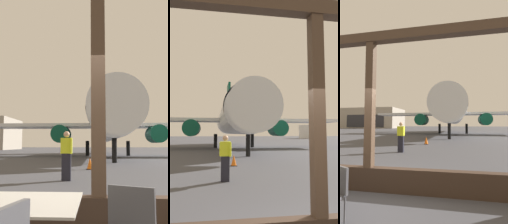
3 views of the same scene
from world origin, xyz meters
The scene contains 6 objects.
ground_plane centered at (0.00, 40.00, 0.00)m, with size 220.00×220.00×0.00m, color #424247.
window_frame centered at (0.00, 0.00, 1.46)m, with size 8.74×0.24×3.95m.
airplane centered at (1.19, 26.49, 3.73)m, with size 26.12×30.00×10.74m.
ground_crew_worker centered at (-1.12, 5.76, 0.90)m, with size 0.44×0.42×1.74m.
traffic_cone centered at (-0.41, 10.06, 0.29)m, with size 0.36×0.36×0.62m.
fuel_storage_tank centered at (33.48, 79.34, 2.39)m, with size 8.10×8.10×4.79m, color white.
Camera 2 is at (-1.61, -3.52, 1.81)m, focal length 38.45 mm.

